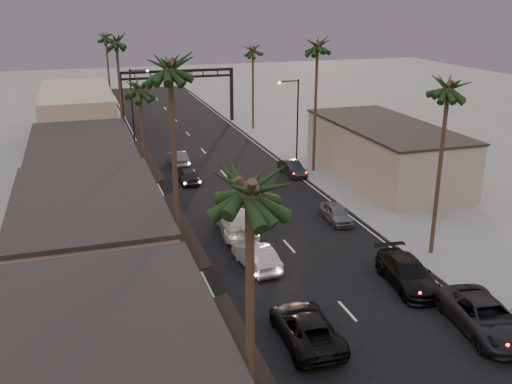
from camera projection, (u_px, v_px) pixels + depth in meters
ground at (241, 193)px, 50.08m from camera, size 200.00×200.00×0.00m
road at (226, 176)px, 54.59m from camera, size 14.00×120.00×0.02m
sidewalk_left at (119, 165)px, 58.17m from camera, size 5.00×92.00×0.12m
sidewalk_right at (293, 151)px, 63.60m from camera, size 5.00×92.00×0.12m
storefront_mid at (91, 244)px, 32.84m from camera, size 8.00×14.00×5.50m
storefront_far at (84, 172)px, 47.36m from camera, size 8.00×16.00×5.00m
storefront_dist at (78, 115)px, 67.95m from camera, size 8.00×20.00×6.00m
building_right at (384, 153)px, 53.27m from camera, size 8.00×18.00×5.00m
arch at (177, 83)px, 75.35m from camera, size 15.20×0.40×7.27m
streetlight_right at (295, 117)px, 54.84m from camera, size 2.13×0.30×9.00m
streetlight_left at (134, 102)px, 62.61m from camera, size 2.13×0.30×9.00m
palm_la at (250, 178)px, 15.95m from camera, size 3.20×3.20×13.20m
palm_lb at (170, 61)px, 27.05m from camera, size 3.20×3.20×15.20m
palm_lc at (139, 83)px, 40.63m from camera, size 3.20×3.20×12.20m
palm_ld at (116, 38)px, 57.14m from camera, size 3.20×3.20×14.20m
palm_ra at (449, 81)px, 34.40m from camera, size 3.20×3.20×13.20m
palm_rb at (318, 42)px, 52.13m from camera, size 3.20×3.20×14.20m
palm_rc at (253, 47)px, 70.80m from camera, size 3.20×3.20×12.20m
palm_far at (105, 34)px, 78.28m from camera, size 3.20×3.20×13.20m
oncoming_pickup at (306, 327)px, 28.20m from camera, size 2.76×5.67×1.55m
oncoming_silver at (256, 256)px, 35.94m from camera, size 2.10×4.80×1.54m
oncoming_white at (236, 221)px, 41.26m from camera, size 2.93×6.31×1.78m
oncoming_dgrey at (188, 175)px, 52.55m from camera, size 1.79×4.23×1.43m
oncoming_grey_far at (178, 158)px, 58.10m from camera, size 1.60×4.48×1.47m
curbside_near at (485, 317)px, 28.99m from camera, size 3.57×6.38×1.68m
curbside_black at (408, 273)px, 33.64m from camera, size 2.90×5.88×1.64m
curbside_grey at (336, 213)px, 43.42m from camera, size 1.77×3.99×1.33m
curbside_far at (292, 168)px, 54.86m from camera, size 1.66×4.19×1.36m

